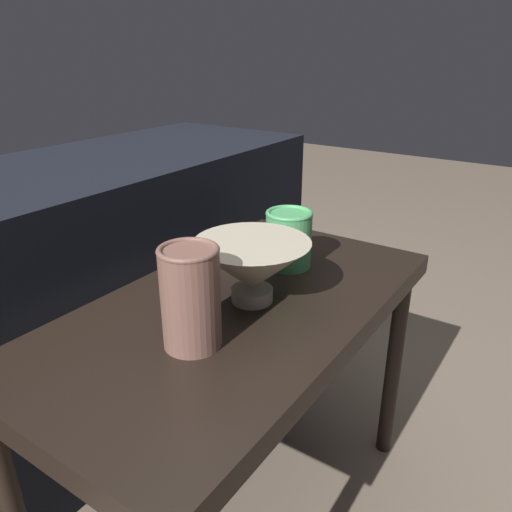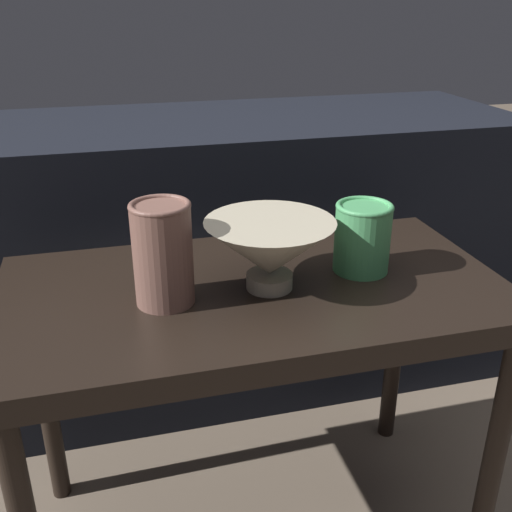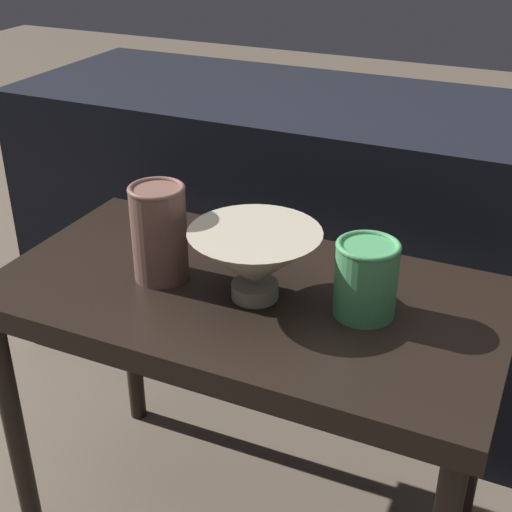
% 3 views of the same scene
% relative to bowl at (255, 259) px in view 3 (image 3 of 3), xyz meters
% --- Properties ---
extents(table, '(0.81, 0.43, 0.53)m').
position_rel_bowl_xyz_m(table, '(-0.02, 0.02, -0.13)').
color(table, black).
rests_on(table, ground_plane).
extents(couch_backdrop, '(1.56, 0.50, 0.69)m').
position_rel_bowl_xyz_m(couch_backdrop, '(-0.02, 0.57, -0.25)').
color(couch_backdrop, black).
rests_on(couch_backdrop, ground_plane).
extents(bowl, '(0.20, 0.20, 0.11)m').
position_rel_bowl_xyz_m(bowl, '(0.00, 0.00, 0.00)').
color(bowl, '#B2A88E').
rests_on(bowl, table).
extents(vase_textured_left, '(0.09, 0.09, 0.16)m').
position_rel_bowl_xyz_m(vase_textured_left, '(-0.17, -0.00, 0.02)').
color(vase_textured_left, brown).
rests_on(vase_textured_left, table).
extents(vase_colorful_right, '(0.09, 0.09, 0.12)m').
position_rel_bowl_xyz_m(vase_colorful_right, '(0.17, 0.03, -0.01)').
color(vase_colorful_right, '#47995B').
rests_on(vase_colorful_right, table).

